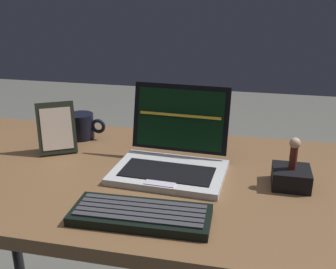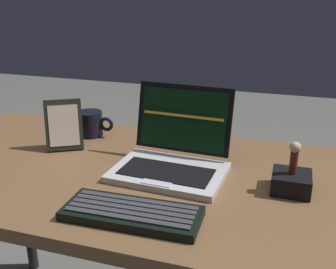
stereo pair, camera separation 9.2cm
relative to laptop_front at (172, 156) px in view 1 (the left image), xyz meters
name	(u,v)px [view 1 (the left image)]	position (x,y,z in m)	size (l,w,h in m)	color
desk	(144,193)	(-0.08, -0.03, -0.11)	(1.50, 0.73, 0.75)	brown
laptop_front	(172,156)	(0.00, 0.00, 0.00)	(0.33, 0.28, 0.23)	silver
external_keyboard	(141,214)	(-0.02, -0.27, -0.03)	(0.33, 0.14, 0.03)	black
photo_frame	(57,129)	(-0.39, 0.05, 0.04)	(0.13, 0.11, 0.17)	black
figurine_stand	(291,177)	(0.33, -0.03, -0.02)	(0.10, 0.10, 0.05)	black
figurine	(294,151)	(0.33, -0.03, 0.06)	(0.03, 0.03, 0.09)	#521E16
coffee_mug	(82,126)	(-0.37, 0.19, 0.00)	(0.14, 0.09, 0.09)	black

